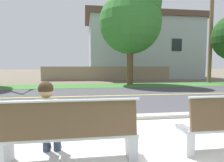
{
  "coord_description": "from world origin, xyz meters",
  "views": [
    {
      "loc": [
        -1.2,
        -2.71,
        1.48
      ],
      "look_at": [
        -0.34,
        3.22,
        1.0
      ],
      "focal_mm": 30.58,
      "sensor_mm": 36.0,
      "label": 1
    }
  ],
  "objects": [
    {
      "name": "seated_person_olive",
      "position": [
        -1.78,
        0.33,
        0.68
      ],
      "size": [
        0.52,
        0.68,
        1.25
      ],
      "color": "#333D56",
      "rests_on": "ground_plane"
    },
    {
      "name": "ground_plane",
      "position": [
        0.0,
        8.0,
        0.0
      ],
      "size": [
        140.0,
        140.0,
        0.0
      ],
      "primitive_type": "plane",
      "color": "#665B4C"
    },
    {
      "name": "garden_wall",
      "position": [
        1.15,
        16.49,
        0.7
      ],
      "size": [
        13.0,
        0.36,
        1.4
      ],
      "primitive_type": "cube",
      "color": "gray",
      "rests_on": "ground_plane"
    },
    {
      "name": "bench_left",
      "position": [
        -1.43,
        0.15,
        0.47
      ],
      "size": [
        2.06,
        0.48,
        1.01
      ],
      "color": "silver",
      "rests_on": "ground_plane"
    },
    {
      "name": "shade_tree_left",
      "position": [
        2.48,
        11.78,
        5.11
      ],
      "size": [
        4.77,
        4.77,
        7.86
      ],
      "color": "brown",
      "rests_on": "ground_plane"
    },
    {
      "name": "far_verge_grass",
      "position": [
        0.0,
        11.16,
        0.01
      ],
      "size": [
        48.0,
        2.8,
        0.02
      ],
      "primitive_type": "cube",
      "color": "#38702D",
      "rests_on": "ground_plane"
    },
    {
      "name": "house_across_street",
      "position": [
        5.69,
        19.68,
        3.69
      ],
      "size": [
        13.5,
        6.91,
        7.28
      ],
      "color": "#A3ADB2",
      "rests_on": "ground_plane"
    },
    {
      "name": "curb_edge",
      "position": [
        0.0,
        2.35,
        0.06
      ],
      "size": [
        44.0,
        0.3,
        0.11
      ],
      "primitive_type": "cube",
      "color": "#ADA89E",
      "rests_on": "ground_plane"
    },
    {
      "name": "street_asphalt",
      "position": [
        0.0,
        6.5,
        0.0
      ],
      "size": [
        52.0,
        8.0,
        0.01
      ],
      "primitive_type": "cube",
      "color": "#424247",
      "rests_on": "ground_plane"
    },
    {
      "name": "sidewalk_pavement",
      "position": [
        0.0,
        0.4,
        0.01
      ],
      "size": [
        44.0,
        3.6,
        0.01
      ],
      "primitive_type": "cube",
      "color": "beige",
      "rests_on": "ground_plane"
    },
    {
      "name": "road_centre_line",
      "position": [
        0.0,
        6.5,
        0.01
      ],
      "size": [
        48.0,
        0.14,
        0.01
      ],
      "primitive_type": "cube",
      "color": "#E0CC4C",
      "rests_on": "ground_plane"
    }
  ]
}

